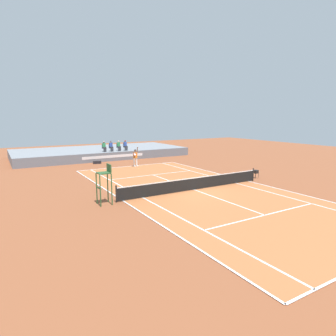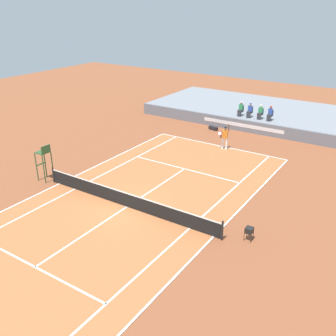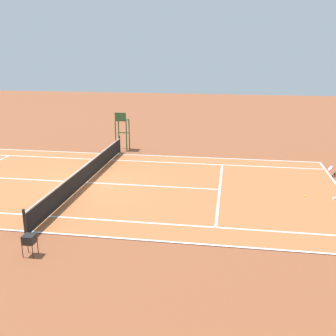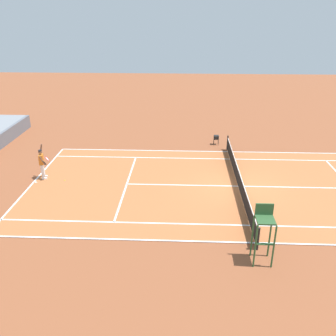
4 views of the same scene
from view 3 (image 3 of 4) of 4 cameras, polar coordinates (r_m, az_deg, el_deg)
name	(u,v)px [view 3 (image 3 of 4)]	position (r m, az deg, el deg)	size (l,w,h in m)	color
ground_plane	(87,183)	(19.81, -11.49, -2.10)	(80.00, 80.00, 0.00)	brown
court	(87,183)	(19.81, -11.49, -2.07)	(11.08, 23.88, 0.03)	#B76638
net	(86,173)	(19.65, -11.57, -0.66)	(11.98, 0.10, 1.07)	black
tennis_ball	(305,196)	(18.64, 18.87, -3.79)	(0.07, 0.07, 0.07)	#D1E533
umpire_chair	(122,126)	(25.53, -6.57, 5.95)	(0.77, 0.77, 2.44)	#2D562D
ball_hopper	(29,239)	(13.39, -19.13, -9.49)	(0.36, 0.36, 0.70)	black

